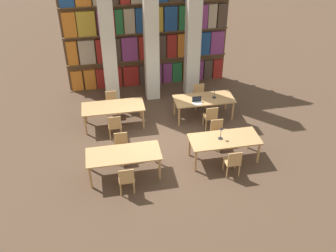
{
  "coord_description": "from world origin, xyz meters",
  "views": [
    {
      "loc": [
        -1.83,
        -9.63,
        7.22
      ],
      "look_at": [
        0.0,
        -0.13,
        0.69
      ],
      "focal_mm": 40.0,
      "sensor_mm": 36.0,
      "label": 1
    }
  ],
  "objects_px": {
    "chair_0": "(126,179)",
    "chair_3": "(217,132)",
    "reading_table_0": "(124,156)",
    "chair_5": "(112,103)",
    "reading_table_2": "(113,108)",
    "reading_table_1": "(224,141)",
    "desk_lamp_1": "(215,91)",
    "pillar_center": "(151,21)",
    "reading_table_3": "(204,100)",
    "pillar_left": "(106,23)",
    "chair_4": "(115,126)",
    "pillar_right": "(194,18)",
    "chair_6": "(211,117)",
    "chair_1": "(122,146)",
    "desk_lamp_0": "(221,131)",
    "chair_7": "(199,95)",
    "chair_2": "(233,162)",
    "laptop": "(197,102)"
  },
  "relations": [
    {
      "from": "desk_lamp_1",
      "to": "pillar_center",
      "type": "bearing_deg",
      "value": 135.54
    },
    {
      "from": "reading_table_2",
      "to": "chair_6",
      "type": "relative_size",
      "value": 2.36
    },
    {
      "from": "reading_table_0",
      "to": "reading_table_2",
      "type": "relative_size",
      "value": 1.0
    },
    {
      "from": "pillar_right",
      "to": "reading_table_3",
      "type": "xyz_separation_m",
      "value": [
        -0.01,
        -1.84,
        -2.31
      ]
    },
    {
      "from": "chair_7",
      "to": "desk_lamp_1",
      "type": "bearing_deg",
      "value": 112.76
    },
    {
      "from": "chair_7",
      "to": "pillar_center",
      "type": "bearing_deg",
      "value": -34.99
    },
    {
      "from": "laptop",
      "to": "desk_lamp_1",
      "type": "bearing_deg",
      "value": 19.74
    },
    {
      "from": "reading_table_3",
      "to": "pillar_left",
      "type": "bearing_deg",
      "value": 149.02
    },
    {
      "from": "chair_0",
      "to": "desk_lamp_0",
      "type": "bearing_deg",
      "value": 17.5
    },
    {
      "from": "pillar_right",
      "to": "reading_table_2",
      "type": "relative_size",
      "value": 2.89
    },
    {
      "from": "desk_lamp_0",
      "to": "reading_table_3",
      "type": "distance_m",
      "value": 2.42
    },
    {
      "from": "chair_1",
      "to": "chair_5",
      "type": "distance_m",
      "value": 2.62
    },
    {
      "from": "reading_table_0",
      "to": "pillar_center",
      "type": "bearing_deg",
      "value": 71.14
    },
    {
      "from": "pillar_left",
      "to": "chair_3",
      "type": "height_order",
      "value": "pillar_left"
    },
    {
      "from": "reading_table_2",
      "to": "laptop",
      "type": "distance_m",
      "value": 2.85
    },
    {
      "from": "chair_0",
      "to": "reading_table_1",
      "type": "relative_size",
      "value": 0.42
    },
    {
      "from": "reading_table_1",
      "to": "desk_lamp_0",
      "type": "distance_m",
      "value": 0.37
    },
    {
      "from": "pillar_right",
      "to": "reading_table_1",
      "type": "xyz_separation_m",
      "value": [
        -0.04,
        -4.25,
        -2.31
      ]
    },
    {
      "from": "chair_1",
      "to": "chair_4",
      "type": "relative_size",
      "value": 1.0
    },
    {
      "from": "pillar_center",
      "to": "chair_5",
      "type": "distance_m",
      "value": 3.17
    },
    {
      "from": "pillar_left",
      "to": "chair_2",
      "type": "height_order",
      "value": "pillar_left"
    },
    {
      "from": "reading_table_0",
      "to": "chair_5",
      "type": "xyz_separation_m",
      "value": [
        -0.12,
        3.36,
        -0.21
      ]
    },
    {
      "from": "reading_table_2",
      "to": "reading_table_1",
      "type": "bearing_deg",
      "value": -38.59
    },
    {
      "from": "chair_2",
      "to": "reading_table_2",
      "type": "height_order",
      "value": "chair_2"
    },
    {
      "from": "desk_lamp_0",
      "to": "laptop",
      "type": "distance_m",
      "value": 2.15
    },
    {
      "from": "chair_0",
      "to": "chair_1",
      "type": "bearing_deg",
      "value": 90.0
    },
    {
      "from": "chair_4",
      "to": "chair_5",
      "type": "relative_size",
      "value": 1.0
    },
    {
      "from": "reading_table_1",
      "to": "desk_lamp_1",
      "type": "xyz_separation_m",
      "value": [
        0.4,
        2.39,
        0.34
      ]
    },
    {
      "from": "reading_table_2",
      "to": "desk_lamp_1",
      "type": "height_order",
      "value": "desk_lamp_1"
    },
    {
      "from": "chair_6",
      "to": "chair_3",
      "type": "bearing_deg",
      "value": -93.48
    },
    {
      "from": "chair_0",
      "to": "chair_3",
      "type": "height_order",
      "value": "same"
    },
    {
      "from": "pillar_left",
      "to": "chair_4",
      "type": "xyz_separation_m",
      "value": [
        -0.09,
        -2.51,
        -2.52
      ]
    },
    {
      "from": "chair_6",
      "to": "chair_7",
      "type": "relative_size",
      "value": 1.0
    },
    {
      "from": "pillar_center",
      "to": "chair_3",
      "type": "height_order",
      "value": "pillar_center"
    },
    {
      "from": "chair_2",
      "to": "laptop",
      "type": "relative_size",
      "value": 2.75
    },
    {
      "from": "chair_3",
      "to": "desk_lamp_1",
      "type": "distance_m",
      "value": 1.79
    },
    {
      "from": "pillar_left",
      "to": "reading_table_3",
      "type": "distance_m",
      "value": 4.26
    },
    {
      "from": "reading_table_0",
      "to": "chair_0",
      "type": "distance_m",
      "value": 0.77
    },
    {
      "from": "pillar_left",
      "to": "chair_5",
      "type": "xyz_separation_m",
      "value": [
        -0.09,
        -1.04,
        -2.52
      ]
    },
    {
      "from": "chair_0",
      "to": "desk_lamp_1",
      "type": "xyz_separation_m",
      "value": [
        3.39,
        3.28,
        0.55
      ]
    },
    {
      "from": "pillar_left",
      "to": "reading_table_1",
      "type": "distance_m",
      "value": 5.7
    },
    {
      "from": "reading_table_3",
      "to": "chair_6",
      "type": "bearing_deg",
      "value": -86.4
    },
    {
      "from": "chair_1",
      "to": "chair_3",
      "type": "bearing_deg",
      "value": -177.23
    },
    {
      "from": "pillar_center",
      "to": "chair_3",
      "type": "bearing_deg",
      "value": -66.63
    },
    {
      "from": "pillar_left",
      "to": "chair_5",
      "type": "relative_size",
      "value": 6.83
    },
    {
      "from": "reading_table_0",
      "to": "chair_3",
      "type": "distance_m",
      "value": 3.15
    },
    {
      "from": "pillar_center",
      "to": "chair_2",
      "type": "distance_m",
      "value": 5.79
    },
    {
      "from": "chair_2",
      "to": "reading_table_3",
      "type": "distance_m",
      "value": 3.15
    },
    {
      "from": "reading_table_1",
      "to": "chair_0",
      "type": "bearing_deg",
      "value": -163.58
    },
    {
      "from": "chair_1",
      "to": "chair_0",
      "type": "bearing_deg",
      "value": 90.0
    }
  ]
}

